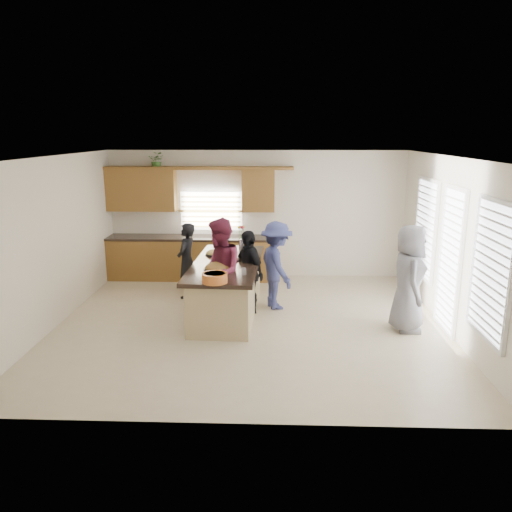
{
  "coord_description": "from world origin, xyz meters",
  "views": [
    {
      "loc": [
        0.4,
        -7.95,
        3.17
      ],
      "look_at": [
        0.1,
        0.17,
        1.15
      ],
      "focal_mm": 35.0,
      "sensor_mm": 36.0,
      "label": 1
    }
  ],
  "objects_px": {
    "woman_left_back": "(187,261)",
    "woman_right_front": "(409,278)",
    "woman_right_back": "(277,265)",
    "island": "(227,289)",
    "salad_bowl": "(215,277)",
    "woman_left_mid": "(220,272)",
    "woman_left_front": "(248,272)"
  },
  "relations": [
    {
      "from": "island",
      "to": "woman_left_front",
      "type": "bearing_deg",
      "value": 15.25
    },
    {
      "from": "salad_bowl",
      "to": "woman_left_mid",
      "type": "bearing_deg",
      "value": 90.16
    },
    {
      "from": "salad_bowl",
      "to": "woman_left_back",
      "type": "distance_m",
      "value": 2.27
    },
    {
      "from": "woman_right_back",
      "to": "woman_right_front",
      "type": "height_order",
      "value": "woman_right_front"
    },
    {
      "from": "salad_bowl",
      "to": "woman_left_back",
      "type": "xyz_separation_m",
      "value": [
        -0.8,
        2.11,
        -0.29
      ]
    },
    {
      "from": "salad_bowl",
      "to": "woman_left_mid",
      "type": "height_order",
      "value": "woman_left_mid"
    },
    {
      "from": "island",
      "to": "woman_left_back",
      "type": "bearing_deg",
      "value": 136.63
    },
    {
      "from": "woman_left_back",
      "to": "woman_right_front",
      "type": "height_order",
      "value": "woman_right_front"
    },
    {
      "from": "woman_left_back",
      "to": "woman_left_mid",
      "type": "distance_m",
      "value": 1.58
    },
    {
      "from": "woman_right_front",
      "to": "woman_right_back",
      "type": "bearing_deg",
      "value": 69.64
    },
    {
      "from": "island",
      "to": "woman_right_front",
      "type": "distance_m",
      "value": 3.12
    },
    {
      "from": "island",
      "to": "woman_right_back",
      "type": "xyz_separation_m",
      "value": [
        0.88,
        0.34,
        0.36
      ]
    },
    {
      "from": "woman_left_front",
      "to": "island",
      "type": "bearing_deg",
      "value": -110.45
    },
    {
      "from": "woman_left_mid",
      "to": "woman_right_front",
      "type": "relative_size",
      "value": 1.03
    },
    {
      "from": "woman_left_back",
      "to": "island",
      "type": "bearing_deg",
      "value": 56.9
    },
    {
      "from": "woman_right_back",
      "to": "woman_right_front",
      "type": "xyz_separation_m",
      "value": [
        2.14,
        -0.99,
        0.07
      ]
    },
    {
      "from": "island",
      "to": "woman_left_mid",
      "type": "relative_size",
      "value": 1.52
    },
    {
      "from": "woman_left_mid",
      "to": "woman_left_back",
      "type": "bearing_deg",
      "value": -159.56
    },
    {
      "from": "woman_left_back",
      "to": "woman_left_front",
      "type": "xyz_separation_m",
      "value": [
        1.25,
        -0.8,
        0.01
      ]
    },
    {
      "from": "woman_left_mid",
      "to": "woman_right_front",
      "type": "distance_m",
      "value": 3.09
    },
    {
      "from": "island",
      "to": "salad_bowl",
      "type": "bearing_deg",
      "value": -90.55
    },
    {
      "from": "island",
      "to": "woman_right_front",
      "type": "relative_size",
      "value": 1.56
    },
    {
      "from": "salad_bowl",
      "to": "woman_left_mid",
      "type": "relative_size",
      "value": 0.22
    },
    {
      "from": "woman_left_mid",
      "to": "woman_left_front",
      "type": "bearing_deg",
      "value": 130.97
    },
    {
      "from": "woman_right_back",
      "to": "island",
      "type": "bearing_deg",
      "value": 89.55
    },
    {
      "from": "woman_left_back",
      "to": "woman_right_back",
      "type": "height_order",
      "value": "woman_right_back"
    },
    {
      "from": "island",
      "to": "salad_bowl",
      "type": "distance_m",
      "value": 1.35
    },
    {
      "from": "woman_left_back",
      "to": "woman_right_front",
      "type": "distance_m",
      "value": 4.18
    },
    {
      "from": "salad_bowl",
      "to": "woman_right_back",
      "type": "relative_size",
      "value": 0.24
    },
    {
      "from": "island",
      "to": "salad_bowl",
      "type": "height_order",
      "value": "salad_bowl"
    },
    {
      "from": "salad_bowl",
      "to": "woman_right_front",
      "type": "distance_m",
      "value": 3.14
    },
    {
      "from": "woman_left_back",
      "to": "woman_right_back",
      "type": "xyz_separation_m",
      "value": [
        1.75,
        -0.55,
        0.07
      ]
    }
  ]
}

